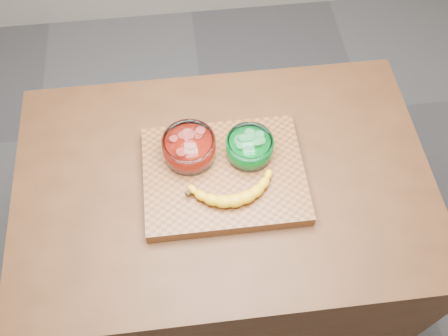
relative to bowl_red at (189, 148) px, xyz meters
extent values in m
plane|color=#5C5D61|center=(0.09, -0.07, -0.97)|extent=(3.50, 3.50, 0.00)
cube|color=#4D2C17|center=(0.09, -0.07, -0.52)|extent=(1.20, 0.80, 0.90)
cube|color=brown|center=(0.09, -0.07, -0.05)|extent=(0.45, 0.35, 0.04)
cylinder|color=white|center=(0.00, 0.00, 0.00)|extent=(0.15, 0.15, 0.07)
cylinder|color=red|center=(0.00, 0.00, -0.01)|extent=(0.13, 0.13, 0.04)
cylinder|color=#F85D4E|center=(0.00, 0.00, 0.02)|extent=(0.12, 0.12, 0.02)
cylinder|color=white|center=(0.17, -0.02, 0.00)|extent=(0.13, 0.13, 0.06)
cylinder|color=#019C29|center=(0.17, -0.02, -0.01)|extent=(0.11, 0.11, 0.04)
cylinder|color=#71F185|center=(0.17, -0.02, 0.02)|extent=(0.10, 0.10, 0.02)
camera|label=1|loc=(0.01, -0.79, 1.16)|focal=40.00mm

